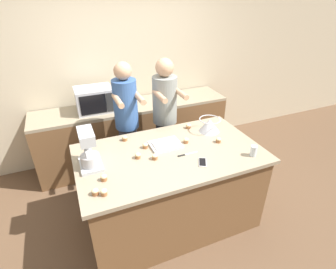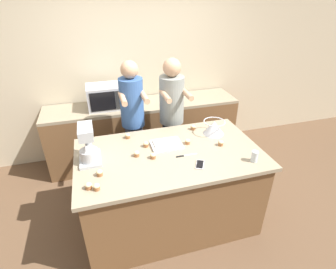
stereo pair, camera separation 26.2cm
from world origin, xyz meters
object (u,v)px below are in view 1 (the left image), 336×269
object	(u,v)px
cupcake_6	(188,126)
cupcake_7	(104,178)
mixing_bowl	(209,125)
person_right	(165,120)
microwave_oven	(94,99)
cupcake_5	(104,192)
stand_mixer	(89,151)
cupcake_3	(155,157)
cupcake_4	(218,140)
person_left	(127,126)
cupcake_8	(95,192)
drinking_glass	(254,151)
cupcake_1	(125,138)
cell_phone	(202,162)
cupcake_9	(145,146)
baking_tray	(166,144)
cupcake_2	(138,156)
cupcake_0	(186,140)
knife	(186,154)

from	to	relation	value
cupcake_6	cupcake_7	xyz separation A→B (m)	(-1.11, -0.59, 0.00)
mixing_bowl	person_right	bearing A→B (deg)	123.48
microwave_oven	cupcake_5	size ratio (longest dim) A/B	8.35
stand_mixer	cupcake_6	xyz separation A→B (m)	(1.18, 0.32, -0.14)
microwave_oven	cupcake_3	bearing A→B (deg)	-76.69
mixing_bowl	cupcake_4	bearing A→B (deg)	-98.21
person_left	cupcake_8	size ratio (longest dim) A/B	29.45
drinking_glass	cupcake_5	world-z (taller)	drinking_glass
cupcake_6	cupcake_4	bearing A→B (deg)	-69.76
cupcake_1	cupcake_7	bearing A→B (deg)	-119.66
person_left	cupcake_1	xyz separation A→B (m)	(-0.12, -0.35, 0.04)
cell_phone	cupcake_8	xyz separation A→B (m)	(-1.02, -0.05, 0.02)
stand_mixer	cupcake_1	world-z (taller)	stand_mixer
cupcake_9	cupcake_1	bearing A→B (deg)	124.28
baking_tray	cupcake_2	world-z (taller)	cupcake_2
baking_tray	cupcake_4	world-z (taller)	cupcake_4
mixing_bowl	cupcake_1	distance (m)	0.98
cupcake_1	cupcake_5	xyz separation A→B (m)	(-0.37, -0.78, 0.00)
mixing_bowl	cupcake_5	bearing A→B (deg)	-155.30
cupcake_0	cupcake_1	xyz separation A→B (m)	(-0.60, 0.30, 0.00)
cupcake_1	cupcake_6	xyz separation A→B (m)	(0.77, -0.01, 0.00)
knife	cupcake_5	world-z (taller)	cupcake_5
cupcake_6	cupcake_9	size ratio (longest dim) A/B	1.00
cupcake_8	cupcake_6	bearing A→B (deg)	31.48
person_right	cupcake_0	world-z (taller)	person_right
baking_tray	knife	xyz separation A→B (m)	(0.13, -0.24, -0.02)
baking_tray	cupcake_5	bearing A→B (deg)	-145.75
cupcake_3	mixing_bowl	bearing A→B (deg)	20.74
mixing_bowl	person_left	bearing A→B (deg)	148.31
person_right	cupcake_7	world-z (taller)	person_right
person_left	cupcake_3	xyz separation A→B (m)	(0.06, -0.82, 0.04)
cupcake_2	cupcake_4	world-z (taller)	same
cupcake_7	microwave_oven	bearing A→B (deg)	83.32
mixing_bowl	cell_phone	bearing A→B (deg)	-125.92
cupcake_3	cupcake_7	size ratio (longest dim) A/B	1.00
person_right	cupcake_1	size ratio (longest dim) A/B	29.37
knife	cupcake_2	distance (m)	0.49
cell_phone	cupcake_6	world-z (taller)	cupcake_6
cupcake_8	cupcake_2	bearing A→B (deg)	38.05
cupcake_1	cupcake_7	world-z (taller)	same
cupcake_5	cupcake_9	size ratio (longest dim) A/B	1.00
person_right	cupcake_7	bearing A→B (deg)	-135.30
knife	cupcake_3	distance (m)	0.32
cupcake_0	cupcake_1	distance (m)	0.67
stand_mixer	cupcake_5	bearing A→B (deg)	-85.28
person_right	cupcake_6	size ratio (longest dim) A/B	29.37
cell_phone	cupcake_3	distance (m)	0.46
microwave_oven	cupcake_7	size ratio (longest dim) A/B	8.35
drinking_glass	microwave_oven	bearing A→B (deg)	125.90
cell_phone	drinking_glass	world-z (taller)	drinking_glass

